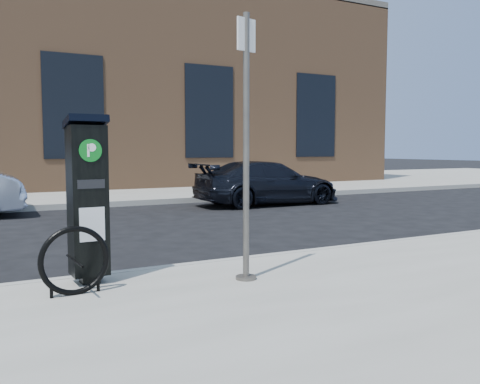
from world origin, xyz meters
TOP-DOWN VIEW (x-y plane):
  - ground at (0.00, 0.00)m, footprint 120.00×120.00m
  - sidewalk_far at (0.00, 14.00)m, footprint 60.00×12.00m
  - curb_near at (0.00, -0.02)m, footprint 60.00×0.12m
  - curb_far at (0.00, 8.02)m, footprint 60.00×0.12m
  - building at (-0.00, 17.00)m, footprint 28.00×10.05m
  - parking_kiosk at (-2.07, -0.35)m, footprint 0.42×0.38m
  - sign_pole at (-0.52, -1.01)m, footprint 0.25×0.23m
  - bike_rack at (-2.29, -0.75)m, footprint 0.69×0.10m
  - car_dark at (4.29, 6.52)m, footprint 4.27×1.75m

SIDE VIEW (x-z plane):
  - ground at x=0.00m, z-range 0.00..0.00m
  - sidewalk_far at x=0.00m, z-range 0.00..0.15m
  - curb_near at x=0.00m, z-range -0.01..0.15m
  - curb_far at x=0.00m, z-range -0.01..0.15m
  - bike_rack at x=-2.29m, z-range 0.14..0.83m
  - car_dark at x=4.29m, z-range 0.00..1.24m
  - parking_kiosk at x=-2.07m, z-range 0.17..1.95m
  - sign_pole at x=-0.52m, z-range 0.14..2.99m
  - building at x=0.00m, z-range 0.02..8.27m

